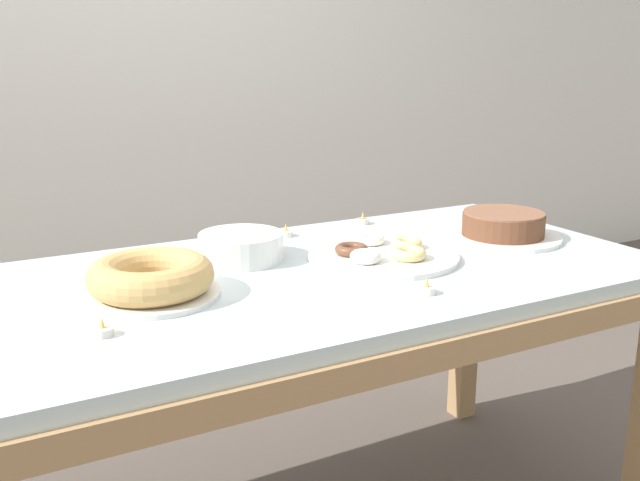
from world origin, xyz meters
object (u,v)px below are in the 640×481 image
(pastry_platter, at_px, (383,254))
(tealight_left_edge, at_px, (427,289))
(cake_golden_bundt, at_px, (151,279))
(tealight_near_cakes, at_px, (286,233))
(cake_chocolate_round, at_px, (503,227))
(tealight_right_edge, at_px, (103,331))
(plate_stack, at_px, (241,247))
(tealight_centre, at_px, (363,221))

(pastry_platter, xyz_separation_m, tealight_left_edge, (-0.06, -0.27, -0.00))
(cake_golden_bundt, height_order, tealight_near_cakes, cake_golden_bundt)
(cake_chocolate_round, height_order, tealight_near_cakes, cake_chocolate_round)
(tealight_right_edge, bearing_deg, tealight_left_edge, -7.90)
(tealight_near_cakes, bearing_deg, pastry_platter, -70.04)
(cake_chocolate_round, xyz_separation_m, tealight_right_edge, (-1.13, -0.18, -0.02))
(plate_stack, distance_m, tealight_left_edge, 0.50)
(plate_stack, bearing_deg, cake_chocolate_round, -11.78)
(plate_stack, height_order, tealight_centre, plate_stack)
(tealight_left_edge, xyz_separation_m, tealight_right_edge, (-0.66, 0.09, 0.00))
(tealight_near_cakes, height_order, tealight_right_edge, same)
(cake_golden_bundt, height_order, pastry_platter, cake_golden_bundt)
(pastry_platter, height_order, plate_stack, plate_stack)
(cake_chocolate_round, xyz_separation_m, tealight_near_cakes, (-0.52, 0.31, -0.02))
(tealight_near_cakes, distance_m, tealight_left_edge, 0.59)
(cake_chocolate_round, bearing_deg, tealight_left_edge, -149.25)
(tealight_right_edge, bearing_deg, plate_stack, 39.21)
(cake_golden_bundt, xyz_separation_m, tealight_near_cakes, (0.47, 0.33, -0.03))
(cake_golden_bundt, xyz_separation_m, plate_stack, (0.27, 0.17, -0.01))
(cake_chocolate_round, height_order, plate_stack, cake_chocolate_round)
(cake_chocolate_round, distance_m, tealight_right_edge, 1.14)
(cake_chocolate_round, bearing_deg, tealight_centre, 126.32)
(pastry_platter, xyz_separation_m, tealight_right_edge, (-0.73, -0.18, -0.00))
(cake_chocolate_round, relative_size, tealight_near_cakes, 7.99)
(pastry_platter, bearing_deg, cake_golden_bundt, -179.05)
(pastry_platter, bearing_deg, cake_chocolate_round, 0.88)
(tealight_left_edge, bearing_deg, tealight_near_cakes, 95.10)
(pastry_platter, distance_m, plate_stack, 0.35)
(cake_golden_bundt, bearing_deg, tealight_left_edge, -26.32)
(tealight_centre, bearing_deg, tealight_near_cakes, -174.92)
(cake_chocolate_round, height_order, cake_golden_bundt, cake_golden_bundt)
(tealight_centre, height_order, tealight_right_edge, same)
(plate_stack, bearing_deg, cake_golden_bundt, -148.56)
(plate_stack, relative_size, tealight_centre, 5.25)
(tealight_right_edge, bearing_deg, tealight_near_cakes, 39.11)
(tealight_near_cakes, bearing_deg, cake_chocolate_round, -31.20)
(cake_chocolate_round, height_order, pastry_platter, cake_chocolate_round)
(tealight_centre, distance_m, tealight_left_edge, 0.65)
(plate_stack, distance_m, tealight_near_cakes, 0.26)
(tealight_right_edge, bearing_deg, cake_golden_bundt, 50.62)
(plate_stack, relative_size, tealight_near_cakes, 5.25)
(cake_chocolate_round, xyz_separation_m, pastry_platter, (-0.40, -0.01, -0.02))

